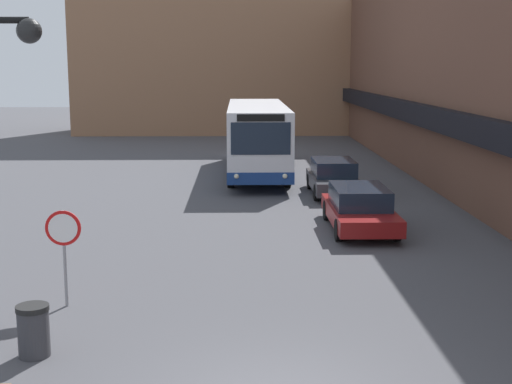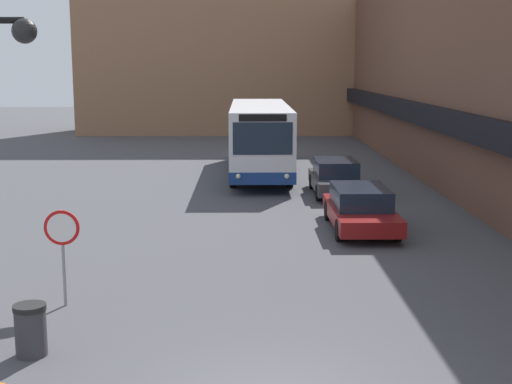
{
  "view_description": "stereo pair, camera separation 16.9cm",
  "coord_description": "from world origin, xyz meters",
  "px_view_note": "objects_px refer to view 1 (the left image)",
  "views": [
    {
      "loc": [
        -0.61,
        -10.3,
        5.15
      ],
      "look_at": [
        -0.16,
        8.82,
        1.75
      ],
      "focal_mm": 50.0,
      "sensor_mm": 36.0,
      "label": 1
    },
    {
      "loc": [
        -0.44,
        -10.3,
        5.15
      ],
      "look_at": [
        -0.16,
        8.82,
        1.75
      ],
      "focal_mm": 50.0,
      "sensor_mm": 36.0,
      "label": 2
    }
  ],
  "objects_px": {
    "parked_car_front": "(360,208)",
    "parked_car_middle": "(334,177)",
    "city_bus": "(257,136)",
    "stop_sign": "(64,238)",
    "trash_bin": "(34,331)"
  },
  "relations": [
    {
      "from": "parked_car_front",
      "to": "stop_sign",
      "type": "relative_size",
      "value": 2.23
    },
    {
      "from": "parked_car_middle",
      "to": "trash_bin",
      "type": "relative_size",
      "value": 4.67
    },
    {
      "from": "trash_bin",
      "to": "stop_sign",
      "type": "bearing_deg",
      "value": 91.38
    },
    {
      "from": "stop_sign",
      "to": "trash_bin",
      "type": "height_order",
      "value": "stop_sign"
    },
    {
      "from": "parked_car_front",
      "to": "parked_car_middle",
      "type": "xyz_separation_m",
      "value": [
        0.0,
        6.31,
        0.01
      ]
    },
    {
      "from": "city_bus",
      "to": "parked_car_middle",
      "type": "distance_m",
      "value": 6.33
    },
    {
      "from": "parked_car_front",
      "to": "stop_sign",
      "type": "xyz_separation_m",
      "value": [
        -7.57,
        -7.19,
        0.83
      ]
    },
    {
      "from": "parked_car_front",
      "to": "city_bus",
      "type": "bearing_deg",
      "value": 104.15
    },
    {
      "from": "parked_car_front",
      "to": "parked_car_middle",
      "type": "distance_m",
      "value": 6.31
    },
    {
      "from": "city_bus",
      "to": "trash_bin",
      "type": "distance_m",
      "value": 22.17
    },
    {
      "from": "trash_bin",
      "to": "city_bus",
      "type": "bearing_deg",
      "value": 78.19
    },
    {
      "from": "city_bus",
      "to": "stop_sign",
      "type": "height_order",
      "value": "city_bus"
    },
    {
      "from": "city_bus",
      "to": "trash_bin",
      "type": "xyz_separation_m",
      "value": [
        -4.53,
        -21.66,
        -1.34
      ]
    },
    {
      "from": "parked_car_middle",
      "to": "trash_bin",
      "type": "bearing_deg",
      "value": -114.87
    },
    {
      "from": "parked_car_front",
      "to": "parked_car_middle",
      "type": "relative_size",
      "value": 1.07
    }
  ]
}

